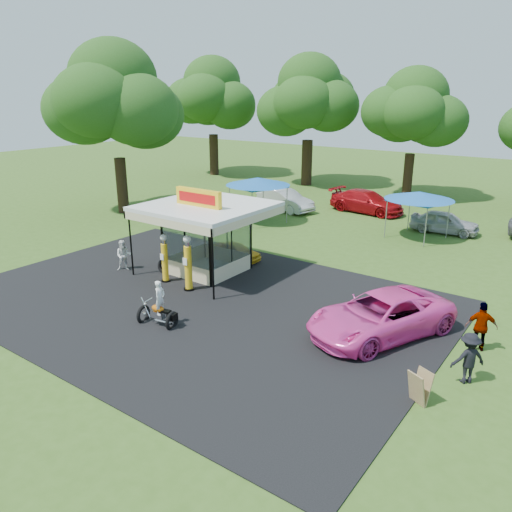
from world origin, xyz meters
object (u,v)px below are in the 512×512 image
object	(u,v)px
gas_station_kiosk	(207,237)
tent_west	(258,182)
gas_pump_right	(188,264)
spectator_east_a	(468,358)
a_frame_sign	(419,388)
bg_car_b	(367,202)
bg_car_a	(285,200)
pink_sedan	(380,315)
kiosk_car	(236,251)
spectator_east_b	(481,327)
spectator_west	(124,255)
gas_pump_left	(165,259)
tent_east	(419,196)
bg_car_c	(445,222)
motorcycle	(159,308)

from	to	relation	value
gas_station_kiosk	tent_west	bearing A→B (deg)	111.82
gas_pump_right	spectator_east_a	size ratio (longest dim) A/B	1.56
a_frame_sign	bg_car_b	world-z (taller)	bg_car_b
spectator_east_a	tent_west	bearing A→B (deg)	-80.64
bg_car_a	bg_car_b	bearing A→B (deg)	-47.37
pink_sedan	bg_car_a	size ratio (longest dim) A/B	1.19
kiosk_car	bg_car_b	distance (m)	14.16
spectator_east_b	spectator_west	bearing A→B (deg)	-14.62
gas_pump_left	tent_west	xyz separation A→B (m)	(-3.15, 11.72, 1.61)
a_frame_sign	tent_east	distance (m)	17.74
tent_east	a_frame_sign	bearing A→B (deg)	-70.68
bg_car_a	gas_pump_left	bearing A→B (deg)	-154.77
a_frame_sign	bg_car_a	distance (m)	24.28
gas_pump_left	tent_east	xyz separation A→B (m)	(6.90, 14.10, 1.46)
gas_pump_right	a_frame_sign	distance (m)	11.40
gas_station_kiosk	spectator_west	world-z (taller)	gas_station_kiosk
kiosk_car	bg_car_b	world-z (taller)	bg_car_b
bg_car_c	bg_car_b	bearing A→B (deg)	64.97
gas_pump_left	spectator_east_b	world-z (taller)	gas_pump_left
gas_pump_left	pink_sedan	xyz separation A→B (m)	(10.17, 0.78, -0.32)
bg_car_a	pink_sedan	bearing A→B (deg)	-124.62
kiosk_car	tent_east	xyz separation A→B (m)	(6.24, 9.68, 2.08)
gas_pump_right	spectator_east_b	bearing A→B (deg)	9.08
kiosk_car	tent_east	size ratio (longest dim) A/B	0.70
gas_pump_right	pink_sedan	size ratio (longest dim) A/B	0.45
bg_car_a	kiosk_car	bearing A→B (deg)	-147.04
spectator_east_a	bg_car_c	size ratio (longest dim) A/B	0.40
gas_pump_left	motorcycle	world-z (taller)	gas_pump_left
a_frame_sign	tent_east	bearing A→B (deg)	133.92
a_frame_sign	spectator_east_b	world-z (taller)	spectator_east_b
gas_station_kiosk	spectator_east_b	size ratio (longest dim) A/B	3.07
gas_pump_right	spectator_west	bearing A→B (deg)	179.26
motorcycle	spectator_west	bearing A→B (deg)	141.00
tent_west	pink_sedan	bearing A→B (deg)	-39.40
a_frame_sign	kiosk_car	xyz separation A→B (m)	(-12.07, 6.96, -0.03)
tent_west	tent_east	size ratio (longest dim) A/B	1.06
a_frame_sign	tent_east	xyz separation A→B (m)	(-5.83, 16.63, 2.05)
a_frame_sign	bg_car_b	size ratio (longest dim) A/B	0.18
a_frame_sign	kiosk_car	distance (m)	13.93
tent_west	spectator_east_b	bearing A→B (deg)	-31.15
gas_pump_left	spectator_west	xyz separation A→B (m)	(-2.81, -0.08, -0.33)
kiosk_car	tent_east	world-z (taller)	tent_east
kiosk_car	bg_car_a	size ratio (longest dim) A/B	0.60
pink_sedan	spectator_east_b	world-z (taller)	spectator_east_b
pink_sedan	spectator_west	distance (m)	13.00
bg_car_b	tent_west	xyz separation A→B (m)	(-4.87, -6.82, 1.92)
kiosk_car	spectator_west	xyz separation A→B (m)	(-3.46, -4.51, 0.29)
a_frame_sign	kiosk_car	world-z (taller)	a_frame_sign
gas_pump_left	kiosk_car	xyz separation A→B (m)	(0.66, 4.42, -0.62)
gas_pump_left	pink_sedan	distance (m)	10.20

